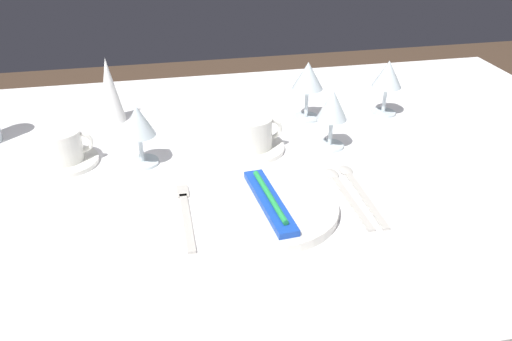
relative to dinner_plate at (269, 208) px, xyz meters
name	(u,v)px	position (x,y,z in m)	size (l,w,h in m)	color
dining_table	(240,194)	(-0.02, 0.20, -0.09)	(1.80, 1.11, 0.74)	white
dinner_plate	(269,208)	(0.00, 0.00, 0.00)	(0.25, 0.25, 0.02)	white
toothbrush_package	(270,201)	(0.00, 0.00, 0.02)	(0.05, 0.21, 0.02)	blue
fork_outer	(186,213)	(-0.15, 0.02, -0.01)	(0.02, 0.21, 0.00)	beige
spoon_soup	(343,190)	(0.15, 0.04, -0.01)	(0.03, 0.22, 0.01)	beige
spoon_dessert	(357,187)	(0.19, 0.05, -0.01)	(0.03, 0.23, 0.01)	beige
saucer_left	(252,148)	(0.02, 0.24, 0.00)	(0.14, 0.14, 0.01)	white
coffee_cup_left	(253,132)	(0.02, 0.24, 0.03)	(0.11, 0.09, 0.07)	white
saucer_right	(65,161)	(-0.38, 0.26, 0.00)	(0.14, 0.14, 0.01)	white
coffee_cup_right	(63,145)	(-0.38, 0.26, 0.03)	(0.10, 0.08, 0.06)	white
wine_glass_centre	(388,77)	(0.38, 0.37, 0.09)	(0.07, 0.07, 0.14)	silver
wine_glass_left	(138,124)	(-0.22, 0.23, 0.08)	(0.07, 0.07, 0.13)	silver
wine_glass_right	(308,79)	(0.18, 0.38, 0.10)	(0.07, 0.07, 0.15)	silver
wine_glass_far	(332,108)	(0.19, 0.23, 0.08)	(0.07, 0.07, 0.13)	silver
napkin_folded	(109,90)	(-0.29, 0.47, 0.07)	(0.06, 0.06, 0.16)	white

